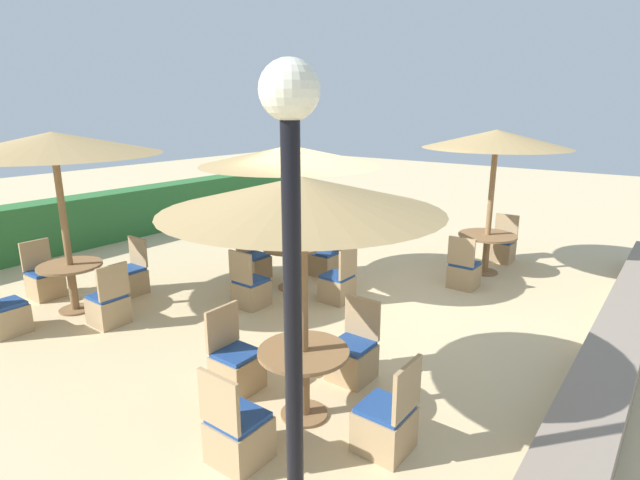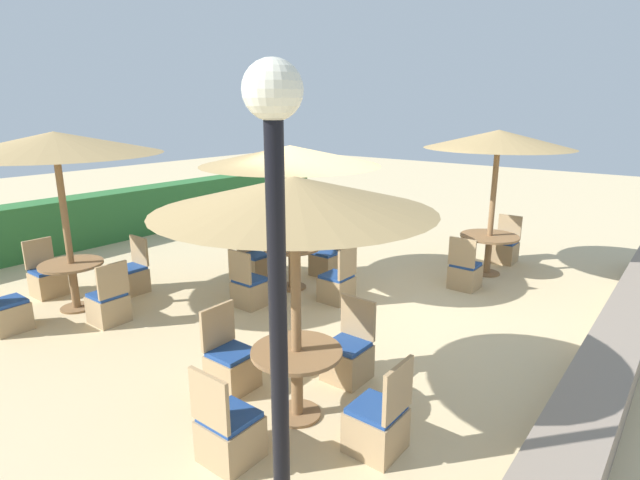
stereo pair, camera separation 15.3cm
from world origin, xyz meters
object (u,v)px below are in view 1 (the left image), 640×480
(patio_chair_front_right_west, at_px, (464,273))
(patio_chair_center_west, at_px, (250,290))
(parasol_center, at_px, (290,156))
(round_table_center, at_px, (292,256))
(lamp_post, at_px, (291,224))
(patio_chair_front_left_south, at_px, (386,424))
(parasol_back_left, at_px, (53,144))
(patio_chair_center_south, at_px, (338,286))
(patio_chair_center_east, at_px, (325,261))
(patio_chair_back_left_west, at_px, (6,316))
(patio_chair_front_left_east, at_px, (353,357))
(parasol_front_left, at_px, (302,195))
(round_table_front_right, at_px, (487,243))
(parasol_front_right, at_px, (496,140))
(patio_chair_back_left_east, at_px, (130,278))
(round_table_back_left, at_px, (71,276))
(patio_chair_back_left_south, at_px, (109,307))
(patio_chair_front_left_north, at_px, (236,367))
(round_table_front_left, at_px, (304,367))
(patio_chair_center_north, at_px, (254,264))
(patio_chair_front_left_west, at_px, (238,435))
(patio_chair_front_right_east, at_px, (502,248))
(patio_chair_back_left_north, at_px, (45,282))

(patio_chair_front_right_west, xyz_separation_m, patio_chair_center_west, (-2.82, 2.36, 0.00))
(parasol_center, height_order, round_table_center, parasol_center)
(lamp_post, relative_size, patio_chair_front_left_south, 3.57)
(parasol_back_left, bearing_deg, patio_chair_center_south, -47.75)
(patio_chair_center_east, bearing_deg, patio_chair_front_left_south, 132.64)
(patio_chair_back_left_west, height_order, patio_chair_front_left_east, same)
(parasol_center, height_order, parasol_front_left, parasol_front_left)
(round_table_front_right, xyz_separation_m, parasol_center, (-2.82, 2.39, 1.69))
(patio_chair_center_south, bearing_deg, patio_chair_back_left_west, 141.21)
(parasol_front_right, bearing_deg, patio_chair_back_left_east, 136.53)
(round_table_back_left, bearing_deg, patio_chair_front_right_west, -43.90)
(patio_chair_front_right_west, bearing_deg, patio_chair_back_left_south, -127.85)
(round_table_front_right, bearing_deg, patio_chair_center_south, 153.51)
(lamp_post, distance_m, patio_chair_front_left_north, 2.98)
(round_table_front_left, bearing_deg, patio_chair_front_right_west, 1.38)
(patio_chair_front_right_west, distance_m, patio_chair_center_north, 3.73)
(patio_chair_back_left_west, xyz_separation_m, round_table_center, (3.73, -2.01, 0.31))
(round_table_front_right, height_order, patio_chair_center_north, patio_chair_center_north)
(patio_chair_front_left_east, bearing_deg, patio_chair_back_left_south, 13.39)
(parasol_back_left, distance_m, patio_chair_back_left_south, 2.44)
(patio_chair_center_south, distance_m, patio_chair_front_left_west, 3.89)
(patio_chair_front_right_east, xyz_separation_m, parasol_center, (-3.77, 2.39, 2.01))
(patio_chair_back_left_west, relative_size, patio_chair_center_north, 1.00)
(patio_chair_back_left_south, xyz_separation_m, patio_chair_front_left_south, (-0.01, -4.55, 0.00))
(round_table_front_right, relative_size, round_table_center, 1.07)
(patio_chair_front_right_east, relative_size, patio_chair_front_left_north, 1.00)
(patio_chair_back_left_west, bearing_deg, patio_chair_center_south, 51.21)
(patio_chair_front_left_south, bearing_deg, patio_chair_back_left_east, 80.53)
(patio_chair_back_left_west, xyz_separation_m, parasol_center, (3.73, -2.01, 2.01))
(patio_chair_front_left_west, bearing_deg, patio_chair_center_west, 132.77)
(patio_chair_center_north, bearing_deg, parasol_front_left, 50.81)
(round_table_center, relative_size, patio_chair_front_left_west, 1.06)
(patio_chair_front_right_west, relative_size, parasol_back_left, 0.31)
(patio_chair_back_left_west, relative_size, patio_chair_center_east, 1.00)
(round_table_center, distance_m, patio_chair_center_north, 0.95)
(lamp_post, relative_size, patio_chair_front_left_north, 3.57)
(lamp_post, xyz_separation_m, patio_chair_back_left_east, (2.13, 5.35, -2.09))
(round_table_back_left, relative_size, patio_chair_center_west, 0.99)
(patio_chair_front_right_west, relative_size, patio_chair_back_left_north, 1.00)
(patio_chair_center_east, bearing_deg, patio_chair_front_left_east, 131.15)
(parasol_front_left, bearing_deg, patio_chair_center_east, 33.45)
(round_table_front_left, bearing_deg, patio_chair_center_west, 54.72)
(patio_chair_front_right_east, relative_size, parasol_front_left, 0.36)
(parasol_front_left, relative_size, patio_chair_front_left_east, 2.80)
(round_table_back_left, relative_size, round_table_center, 0.94)
(patio_chair_front_right_west, relative_size, round_table_center, 0.95)
(parasol_back_left, relative_size, patio_chair_front_left_west, 3.21)
(parasol_front_right, height_order, patio_chair_back_left_north, parasol_front_right)
(patio_chair_back_left_east, bearing_deg, patio_chair_front_left_west, 157.74)
(lamp_post, height_order, parasol_front_right, lamp_post)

